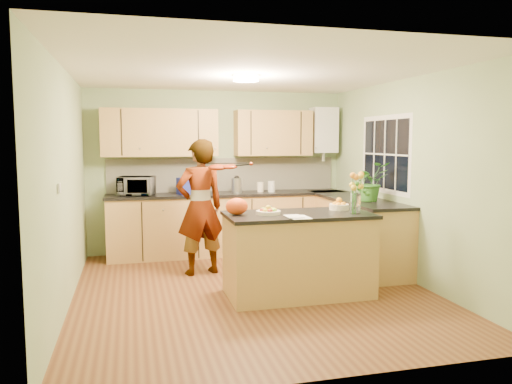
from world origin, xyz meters
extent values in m
plane|color=#5A2F19|center=(0.00, 0.00, 0.00)|extent=(4.50, 4.50, 0.00)
cube|color=white|center=(0.00, 0.00, 2.50)|extent=(4.00, 4.50, 0.02)
cube|color=#8BA274|center=(0.00, 2.25, 1.25)|extent=(4.00, 0.02, 2.50)
cube|color=#8BA274|center=(0.00, -2.25, 1.25)|extent=(4.00, 0.02, 2.50)
cube|color=#8BA274|center=(-2.00, 0.00, 1.25)|extent=(0.02, 4.50, 2.50)
cube|color=#8BA274|center=(2.00, 0.00, 1.25)|extent=(0.02, 4.50, 2.50)
cube|color=#AF8146|center=(0.10, 1.95, 0.45)|extent=(3.60, 0.60, 0.90)
cube|color=black|center=(0.10, 1.94, 0.92)|extent=(3.64, 0.62, 0.04)
cube|color=#AF8146|center=(1.70, 0.85, 0.45)|extent=(0.60, 2.20, 0.90)
cube|color=black|center=(1.69, 0.85, 0.92)|extent=(0.62, 2.24, 0.04)
cube|color=beige|center=(0.10, 2.23, 1.20)|extent=(3.60, 0.02, 0.52)
cube|color=#AF8146|center=(-0.90, 2.08, 1.85)|extent=(1.70, 0.34, 0.70)
cube|color=#AF8146|center=(0.85, 2.08, 1.85)|extent=(1.20, 0.34, 0.70)
cube|color=white|center=(1.70, 2.09, 1.90)|extent=(0.40, 0.30, 0.72)
cylinder|color=#B9B8BD|center=(1.70, 2.09, 1.50)|extent=(0.06, 0.06, 0.20)
cube|color=white|center=(1.99, 0.60, 1.55)|extent=(0.01, 1.30, 1.05)
cube|color=black|center=(1.99, 0.60, 1.55)|extent=(0.01, 1.18, 0.92)
cube|color=white|center=(-1.99, -0.60, 1.30)|extent=(0.02, 0.09, 0.09)
cylinder|color=#FFEABF|center=(0.00, 0.30, 2.46)|extent=(0.30, 0.30, 0.06)
cylinder|color=white|center=(0.00, 0.30, 2.49)|extent=(0.10, 0.10, 0.02)
cube|color=#AF8146|center=(0.46, -0.28, 0.45)|extent=(1.59, 0.79, 0.89)
cube|color=black|center=(0.46, -0.28, 0.91)|extent=(1.62, 0.83, 0.04)
cylinder|color=#F7E6C6|center=(0.11, -0.28, 0.95)|extent=(0.27, 0.27, 0.04)
cylinder|color=#F7E6C6|center=(1.01, -0.13, 0.96)|extent=(0.23, 0.23, 0.07)
cylinder|color=silver|center=(1.06, -0.46, 1.05)|extent=(0.12, 0.12, 0.23)
ellipsoid|color=#E24512|center=(-0.23, -0.23, 1.02)|extent=(0.27, 0.24, 0.19)
cube|color=white|center=(0.36, -0.58, 0.94)|extent=(0.21, 0.28, 0.01)
imported|color=tan|center=(-0.48, 0.88, 0.88)|extent=(0.72, 0.57, 1.75)
imported|color=white|center=(-1.26, 1.95, 1.08)|extent=(0.57, 0.45, 0.27)
cube|color=#212B98|center=(-0.50, 1.92, 1.06)|extent=(0.36, 0.30, 0.24)
cylinder|color=#B9B8BD|center=(0.23, 1.91, 1.05)|extent=(0.16, 0.16, 0.23)
sphere|color=black|center=(0.23, 1.91, 1.21)|extent=(0.08, 0.08, 0.08)
cylinder|color=#F7E6C6|center=(0.61, 1.95, 1.02)|extent=(0.10, 0.10, 0.15)
cylinder|color=white|center=(0.77, 1.90, 1.03)|extent=(0.12, 0.12, 0.17)
imported|color=#357727|center=(1.70, 0.45, 1.20)|extent=(0.50, 0.44, 0.52)
camera|label=1|loc=(-1.34, -5.49, 1.74)|focal=35.00mm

